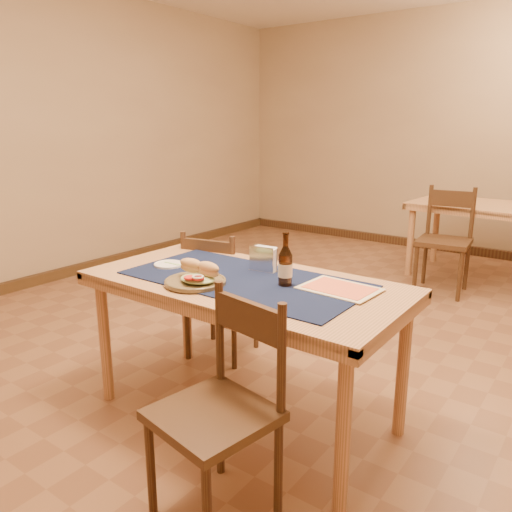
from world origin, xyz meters
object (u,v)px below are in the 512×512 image
Objects in this scene: back_table at (505,215)px; chair_main_near at (221,406)px; chair_main_far at (219,292)px; sandwich_plate at (197,278)px; beer_bottle at (285,266)px; main_table at (244,295)px; napkin_holder at (263,259)px.

back_table is 3.91m from chair_main_near.
chair_main_far is 2.90× the size of sandwich_plate.
back_table is 6.84× the size of beer_bottle.
main_table and back_table have the same top height.
napkin_holder is at bearing 114.28° from chair_main_near.
main_table is at bearing -171.25° from beer_bottle.
napkin_holder reaches higher than chair_main_near.
napkin_holder is (-0.00, 0.17, 0.15)m from main_table.
chair_main_near is 3.47× the size of beer_bottle.
main_table is at bearing -89.75° from napkin_holder.
back_table is 3.20m from napkin_holder.
chair_main_near is 0.74m from beer_bottle.
beer_bottle reaches higher than napkin_holder.
sandwich_plate reaches higher than chair_main_far.
napkin_holder is at bearing 70.36° from sandwich_plate.
sandwich_plate reaches higher than main_table.
beer_bottle is (0.78, -0.43, 0.40)m from chair_main_far.
main_table is 0.92× the size of back_table.
back_table is at bearing 78.34° from sandwich_plate.
sandwich_plate is at bearing 140.48° from chair_main_near.
beer_bottle is at bearing -96.51° from back_table.
main_table is 6.28× the size of beer_bottle.
chair_main_far is at bearing -112.05° from back_table.
napkin_holder is at bearing 90.25° from main_table.
back_table is 11.33× the size of napkin_holder.
beer_bottle is (0.22, 0.03, 0.18)m from main_table.
napkin_holder is (0.13, 0.37, 0.03)m from sandwich_plate.
chair_main_near is 2.99× the size of sandwich_plate.
beer_bottle is at bearing -30.92° from napkin_holder.
napkin_holder reaches higher than chair_main_far.
main_table is 0.71m from chair_main_near.
chair_main_near is (-0.25, -3.90, -0.21)m from back_table.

